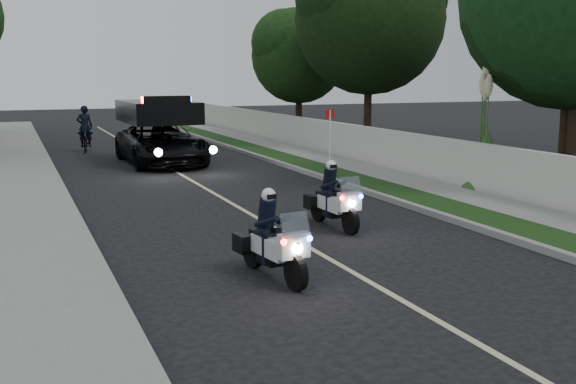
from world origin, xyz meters
The scene contains 19 objects.
ground centered at (0.00, 0.00, 0.00)m, with size 120.00×120.00×0.00m, color black.
curb_right centered at (4.10, 10.00, 0.07)m, with size 0.20×60.00×0.15m, color gray.
grass_verge centered at (4.80, 10.00, 0.08)m, with size 1.20×60.00×0.16m, color #193814.
sidewalk_right centered at (6.10, 10.00, 0.08)m, with size 1.40×60.00×0.16m, color gray.
property_wall centered at (7.10, 10.00, 0.75)m, with size 0.22×60.00×1.50m, color beige.
curb_left centered at (-4.10, 10.00, 0.07)m, with size 0.20×60.00×0.15m, color gray.
sidewalk_left centered at (-5.20, 10.00, 0.08)m, with size 2.00×60.00×0.16m, color gray.
lane_marking centered at (0.00, 10.00, 0.00)m, with size 0.12×50.00×0.01m, color #BFB78C.
police_moto_left centered at (-1.43, -0.64, 0.00)m, with size 0.64×1.83×1.56m, color silver, non-canonical shape.
police_moto_right centered at (1.26, 2.43, 0.00)m, with size 0.64×1.81×1.54m, color silver, non-canonical shape.
police_suv centered at (-0.02, 14.88, 0.00)m, with size 2.73×5.89×2.86m, color black.
bicycle centered at (-2.29, 20.42, 0.00)m, with size 0.66×1.89×0.99m, color black.
cyclist centered at (-2.29, 20.42, 0.00)m, with size 0.68×0.45×1.88m, color black.
sign_post centered at (6.00, 12.27, 0.00)m, with size 0.34×0.34×2.20m, color #9E0B16, non-canonical shape.
pampas_far centered at (7.60, 4.98, 0.00)m, with size 1.48×1.48×4.22m, color beige, non-canonical shape.
tree_right_a centered at (10.03, 4.41, 0.00)m, with size 6.65×6.65×11.08m, color black, non-canonical shape.
tree_right_b centered at (9.95, 4.04, 0.00)m, with size 7.01×7.01×11.68m, color #164218, non-canonical shape.
tree_right_c centered at (10.26, 16.91, 0.00)m, with size 6.95×6.95×11.58m, color black, non-canonical shape.
tree_right_d centered at (9.44, 23.17, 0.00)m, with size 5.19×5.19×8.66m, color #1B3E14, non-canonical shape.
Camera 1 is at (-5.44, -10.95, 3.45)m, focal length 41.72 mm.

